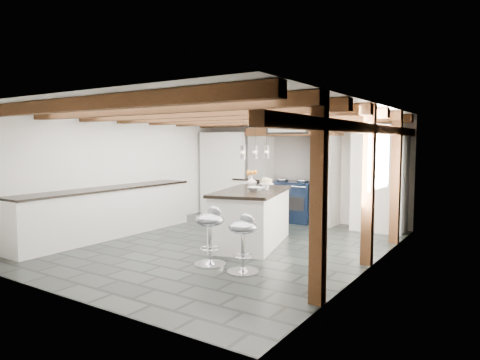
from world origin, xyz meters
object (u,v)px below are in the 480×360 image
Objects in this scene: bar_stool_near at (243,237)px; range_cooker at (292,201)px; kitchen_island at (252,216)px; bar_stool_far at (211,229)px.

range_cooker is at bearing 122.92° from bar_stool_near.
bar_stool_near is (0.77, -1.47, 0.01)m from kitchen_island.
bar_stool_far is (-0.59, 0.05, 0.03)m from bar_stool_near.
range_cooker is 3.79m from bar_stool_far.
range_cooker is 3.97m from bar_stool_near.
bar_stool_near is (1.15, -3.80, 0.03)m from range_cooker.
bar_stool_near is 0.59m from bar_stool_far.
kitchen_island is 1.66m from bar_stool_near.
kitchen_island is 1.43m from bar_stool_far.
kitchen_island reaches higher than bar_stool_far.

